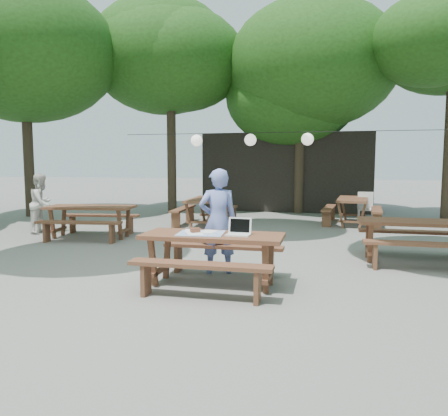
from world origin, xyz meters
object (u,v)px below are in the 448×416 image
woman (218,221)px  plastic_chair (366,214)px  second_person (42,203)px  main_picnic_table (213,259)px  picnic_table_nw (91,221)px

woman → plastic_chair: 7.14m
woman → plastic_chair: bearing=-133.3°
woman → plastic_chair: woman is taller
second_person → main_picnic_table: bearing=-130.1°
woman → second_person: woman is taller
main_picnic_table → picnic_table_nw: 4.97m
second_person → plastic_chair: size_ratio=1.65×
picnic_table_nw → plastic_chair: size_ratio=2.32×
second_person → woman: bearing=-124.9°
second_person → plastic_chair: bearing=-71.8°
main_picnic_table → second_person: (-5.39, 3.60, 0.36)m
main_picnic_table → plastic_chair: size_ratio=2.22×
main_picnic_table → plastic_chair: 7.75m
picnic_table_nw → second_person: bearing=158.5°
woman → second_person: 6.02m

